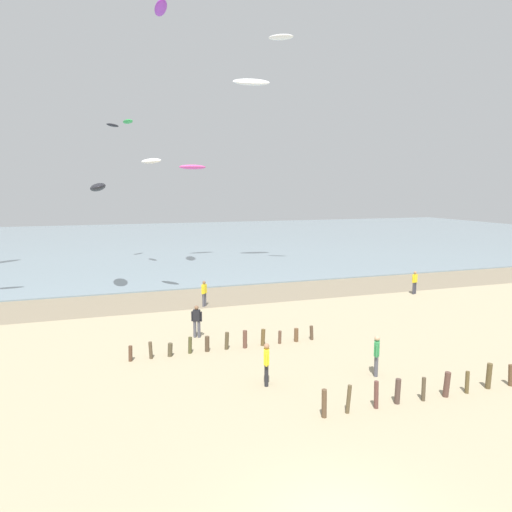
{
  "coord_description": "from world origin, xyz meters",
  "views": [
    {
      "loc": [
        -4.9,
        -8.19,
        7.67
      ],
      "look_at": [
        1.86,
        12.01,
        4.59
      ],
      "focal_mm": 32.49,
      "sensor_mm": 36.0,
      "label": 1
    }
  ],
  "objects": [
    {
      "name": "kite_aloft_3",
      "position": [
        -1.49,
        24.56,
        9.58
      ],
      "size": [
        1.68,
        2.15,
        0.47
      ],
      "primitive_type": "ellipsoid",
      "rotation": [
        -0.23,
        0.0,
        2.11
      ],
      "color": "white"
    },
    {
      "name": "kite_aloft_10",
      "position": [
        -5.02,
        26.93,
        7.81
      ],
      "size": [
        1.31,
        3.45,
        0.82
      ],
      "primitive_type": "ellipsoid",
      "rotation": [
        0.27,
        0.0,
        4.75
      ],
      "color": "black"
    },
    {
      "name": "kite_aloft_5",
      "position": [
        4.58,
        41.41,
        10.01
      ],
      "size": [
        2.99,
        1.22,
        0.6
      ],
      "primitive_type": "ellipsoid",
      "rotation": [
        -0.15,
        0.0,
        0.08
      ],
      "color": "#E54C99"
    },
    {
      "name": "groyne_mid",
      "position": [
        0.72,
        12.62,
        0.38
      ],
      "size": [
        9.22,
        0.35,
        0.88
      ],
      "color": "brown",
      "rests_on": "ground"
    },
    {
      "name": "kite_aloft_7",
      "position": [
        9.25,
        35.49,
        17.77
      ],
      "size": [
        3.74,
        1.82,
        1.03
      ],
      "primitive_type": "ellipsoid",
      "rotation": [
        -0.47,
        0.0,
        2.99
      ],
      "color": "white"
    },
    {
      "name": "kite_aloft_0",
      "position": [
        -2.25,
        35.83,
        13.66
      ],
      "size": [
        1.17,
        2.03,
        0.43
      ],
      "primitive_type": "ellipsoid",
      "rotation": [
        -0.2,
        0.0,
        4.99
      ],
      "color": "green"
    },
    {
      "name": "person_nearest_camera",
      "position": [
        1.33,
        21.17,
        0.92
      ],
      "size": [
        0.4,
        0.46,
        1.71
      ],
      "color": "#4C4C56",
      "rests_on": "ground"
    },
    {
      "name": "kite_aloft_6",
      "position": [
        -3.41,
        40.84,
        13.93
      ],
      "size": [
        1.58,
        1.8,
        0.33
      ],
      "primitive_type": "ellipsoid",
      "rotation": [
        0.07,
        0.0,
        0.92
      ],
      "color": "black"
    },
    {
      "name": "wet_sand_strip",
      "position": [
        0.0,
        23.65,
        0.0
      ],
      "size": [
        120.0,
        6.06,
        0.01
      ],
      "primitive_type": "cube",
      "color": "#84755B",
      "rests_on": "ground"
    },
    {
      "name": "sea",
      "position": [
        0.0,
        61.68,
        0.05
      ],
      "size": [
        160.0,
        70.0,
        0.1
      ],
      "primitive_type": "cube",
      "color": "gray",
      "rests_on": "ground"
    },
    {
      "name": "person_trailing_behind",
      "position": [
        16.81,
        19.81,
        0.92
      ],
      "size": [
        0.54,
        0.34,
        1.71
      ],
      "color": "#383842",
      "rests_on": "ground"
    },
    {
      "name": "person_by_waterline",
      "position": [
        5.65,
        7.61,
        0.92
      ],
      "size": [
        0.39,
        0.48,
        1.71
      ],
      "color": "#4C4C56",
      "rests_on": "ground"
    },
    {
      "name": "person_far_down_beach",
      "position": [
        -0.42,
        14.9,
        0.92
      ],
      "size": [
        0.53,
        0.35,
        1.71
      ],
      "color": "#4C4C56",
      "rests_on": "ground"
    },
    {
      "name": "kite_aloft_4",
      "position": [
        0.35,
        31.34,
        21.92
      ],
      "size": [
        1.48,
        3.37,
        0.89
      ],
      "primitive_type": "ellipsoid",
      "rotation": [
        -0.4,
        0.0,
        1.47
      ],
      "color": "purple"
    },
    {
      "name": "groyne_near",
      "position": [
        8.15,
        5.1,
        0.46
      ],
      "size": [
        12.34,
        0.36,
        1.04
      ],
      "color": "brown",
      "rests_on": "ground"
    },
    {
      "name": "kite_aloft_8",
      "position": [
        10.42,
        30.82,
        20.56
      ],
      "size": [
        2.26,
        1.74,
        0.55
      ],
      "primitive_type": "ellipsoid",
      "rotation": [
        0.32,
        0.0,
        2.62
      ],
      "color": "white"
    },
    {
      "name": "person_mid_beach",
      "position": [
        1.01,
        8.16,
        0.92
      ],
      "size": [
        0.33,
        0.54,
        1.71
      ],
      "color": "#232328",
      "rests_on": "ground"
    }
  ]
}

